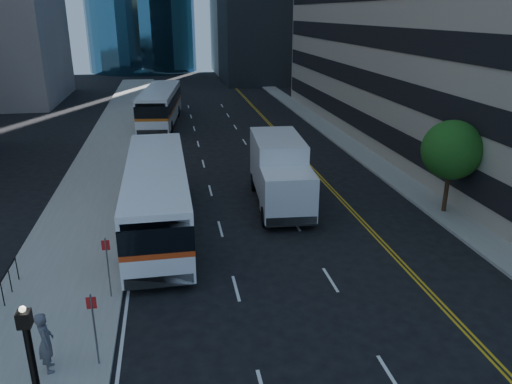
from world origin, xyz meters
The scene contains 8 objects.
ground centered at (0.00, 0.00, 0.00)m, with size 160.00×160.00×0.00m, color black.
sidewalk_west centered at (-10.50, 25.00, 0.07)m, with size 5.00×90.00×0.15m, color gray.
sidewalk_east centered at (9.00, 25.00, 0.07)m, with size 2.00×90.00×0.15m, color gray.
street_tree centered at (9.00, 8.00, 3.64)m, with size 3.20×3.20×5.10m.
bus_front centered at (-6.60, 8.64, 1.89)m, with size 3.08×13.43×3.46m.
bus_rear centered at (-6.60, 34.87, 1.89)m, with size 4.41×13.65×3.46m.
box_truck centered at (0.28, 10.93, 1.99)m, with size 3.24×8.07×3.78m.
pedestrian centered at (-9.86, -2.02, 1.15)m, with size 0.73×0.48×2.01m, color #505057.
Camera 1 is at (-5.74, -15.61, 10.58)m, focal length 35.00 mm.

